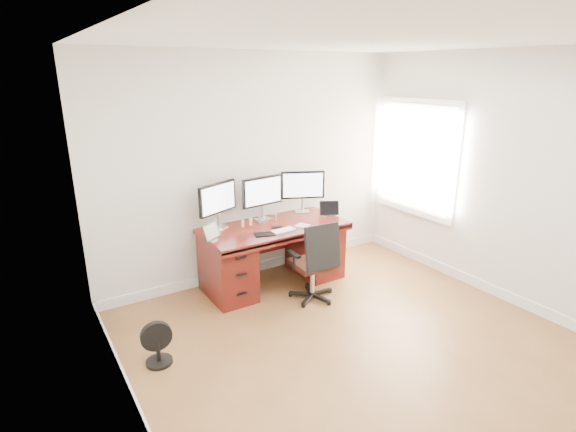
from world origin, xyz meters
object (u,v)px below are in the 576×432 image
desk (273,252)px  floor_fan (158,344)px  keyboard (283,230)px  monitor_center (263,193)px  office_chair (314,275)px

desk → floor_fan: bearing=-153.6°
desk → keyboard: keyboard is taller
monitor_center → keyboard: 0.58m
office_chair → monitor_center: bearing=105.4°
floor_fan → keyboard: size_ratio=1.46×
desk → monitor_center: size_ratio=3.09×
office_chair → floor_fan: office_chair is taller
office_chair → floor_fan: 1.86m
office_chair → keyboard: 0.60m
floor_fan → keyboard: 1.84m
keyboard → monitor_center: bearing=84.5°
monitor_center → keyboard: size_ratio=2.01×
floor_fan → monitor_center: monitor_center is taller
floor_fan → keyboard: (1.66, 0.58, 0.56)m
desk → floor_fan: desk is taller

